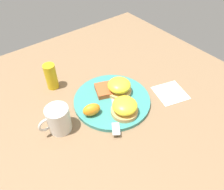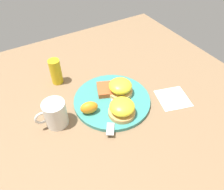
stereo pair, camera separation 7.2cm
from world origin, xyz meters
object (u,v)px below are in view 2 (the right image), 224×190
at_px(orange_wedge, 89,108).
at_px(condiment_bottle, 56,72).
at_px(sandwich_benedict_left, 122,108).
at_px(hashbrown_patty, 110,89).
at_px(cup, 55,114).
at_px(sandwich_benedict_right, 120,88).
at_px(fork, 112,111).

distance_m(orange_wedge, condiment_bottle, 0.22).
height_order(sandwich_benedict_left, condiment_bottle, condiment_bottle).
distance_m(hashbrown_patty, cup, 0.23).
bearing_deg(condiment_bottle, cup, 69.13).
bearing_deg(sandwich_benedict_left, orange_wedge, -35.07).
xyz_separation_m(sandwich_benedict_right, condiment_bottle, (0.17, -0.19, 0.01)).
distance_m(sandwich_benedict_right, fork, 0.10).
relative_size(cup, condiment_bottle, 1.00).
relative_size(hashbrown_patty, cup, 0.90).
distance_m(sandwich_benedict_left, hashbrown_patty, 0.12).
relative_size(orange_wedge, cup, 0.58).
height_order(hashbrown_patty, condiment_bottle, condiment_bottle).
bearing_deg(hashbrown_patty, orange_wedge, 26.23).
xyz_separation_m(sandwich_benedict_right, fork, (0.07, 0.06, -0.03)).
xyz_separation_m(fork, cup, (0.18, -0.06, 0.03)).
bearing_deg(cup, orange_wedge, 168.47).
bearing_deg(hashbrown_patty, sandwich_benedict_right, 131.89).
relative_size(fork, condiment_bottle, 1.93).
distance_m(orange_wedge, cup, 0.11).
xyz_separation_m(sandwich_benedict_left, sandwich_benedict_right, (-0.05, -0.09, 0.00)).
relative_size(orange_wedge, fork, 0.30).
bearing_deg(cup, condiment_bottle, -110.87).
bearing_deg(cup, sandwich_benedict_left, 156.81).
distance_m(sandwich_benedict_right, condiment_bottle, 0.26).
bearing_deg(condiment_bottle, sandwich_benedict_left, 113.55).
xyz_separation_m(hashbrown_patty, cup, (0.22, 0.03, 0.02)).
bearing_deg(condiment_bottle, fork, 111.16).
distance_m(sandwich_benedict_left, sandwich_benedict_right, 0.10).
bearing_deg(fork, sandwich_benedict_left, 132.86).
height_order(orange_wedge, fork, orange_wedge).
bearing_deg(orange_wedge, condiment_bottle, -81.27).
xyz_separation_m(sandwich_benedict_right, hashbrown_patty, (0.03, -0.03, -0.02)).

